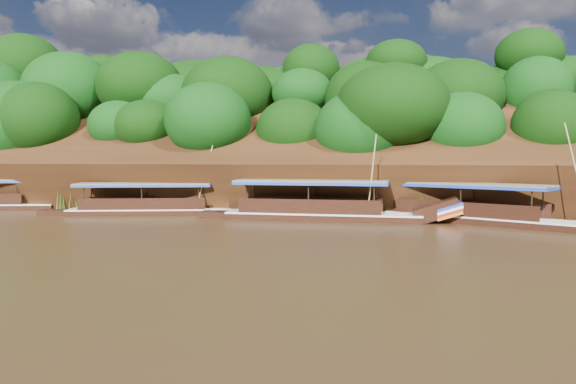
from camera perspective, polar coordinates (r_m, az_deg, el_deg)
name	(u,v)px	position (r m, az deg, el deg)	size (l,w,h in m)	color
ground	(299,235)	(30.95, 1.16, -4.38)	(160.00, 160.00, 0.00)	black
riverbank	(345,182)	(53.18, 5.86, 1.01)	(120.00, 30.06, 19.40)	black
boat_0	(492,215)	(37.76, 20.03, -2.26)	(14.91, 9.47, 6.67)	black
boat_1	(335,211)	(37.92, 4.78, -1.98)	(15.62, 2.80, 6.23)	black
boat_2	(165,207)	(42.65, -12.35, -1.54)	(14.82, 5.92, 6.32)	black
reeds	(288,204)	(40.53, -0.01, -1.23)	(48.37, 2.30, 2.11)	#2C5A16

